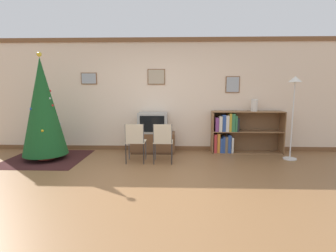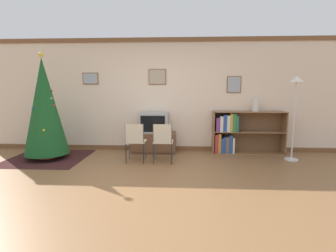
# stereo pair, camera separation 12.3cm
# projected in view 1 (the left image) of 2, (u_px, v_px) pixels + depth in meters

# --- Properties ---
(ground_plane) EXTENTS (24.00, 24.00, 0.00)m
(ground_plane) POSITION_uv_depth(u_px,v_px,m) (147.00, 185.00, 4.15)
(ground_plane) COLOR brown
(wall_back) EXTENTS (8.83, 0.11, 2.70)m
(wall_back) POSITION_uv_depth(u_px,v_px,m) (158.00, 95.00, 6.36)
(wall_back) COLOR beige
(wall_back) RESTS_ON ground_plane
(area_rug) EXTENTS (1.64, 1.60, 0.01)m
(area_rug) POSITION_uv_depth(u_px,v_px,m) (46.00, 159.00, 5.70)
(area_rug) COLOR #381919
(area_rug) RESTS_ON ground_plane
(christmas_tree) EXTENTS (0.93, 0.93, 2.26)m
(christmas_tree) POSITION_uv_depth(u_px,v_px,m) (43.00, 107.00, 5.53)
(christmas_tree) COLOR maroon
(christmas_tree) RESTS_ON area_rug
(tv_console) EXTENTS (1.03, 0.46, 0.48)m
(tv_console) POSITION_uv_depth(u_px,v_px,m) (153.00, 142.00, 6.23)
(tv_console) COLOR #4C311E
(tv_console) RESTS_ON ground_plane
(television) EXTENTS (0.68, 0.45, 0.48)m
(television) POSITION_uv_depth(u_px,v_px,m) (153.00, 123.00, 6.16)
(television) COLOR #9E9E99
(television) RESTS_ON tv_console
(folding_chair_left) EXTENTS (0.40, 0.40, 0.82)m
(folding_chair_left) POSITION_uv_depth(u_px,v_px,m) (135.00, 140.00, 5.32)
(folding_chair_left) COLOR beige
(folding_chair_left) RESTS_ON ground_plane
(folding_chair_right) EXTENTS (0.40, 0.40, 0.82)m
(folding_chair_right) POSITION_uv_depth(u_px,v_px,m) (163.00, 141.00, 5.30)
(folding_chair_right) COLOR beige
(folding_chair_right) RESTS_ON ground_plane
(bookshelf) EXTENTS (1.66, 0.36, 0.99)m
(bookshelf) POSITION_uv_depth(u_px,v_px,m) (234.00, 132.00, 6.19)
(bookshelf) COLOR olive
(bookshelf) RESTS_ON ground_plane
(vase) EXTENTS (0.15, 0.15, 0.28)m
(vase) POSITION_uv_depth(u_px,v_px,m) (254.00, 105.00, 6.10)
(vase) COLOR silver
(vase) RESTS_ON bookshelf
(standing_lamp) EXTENTS (0.28, 0.28, 1.77)m
(standing_lamp) POSITION_uv_depth(u_px,v_px,m) (294.00, 96.00, 5.47)
(standing_lamp) COLOR silver
(standing_lamp) RESTS_ON ground_plane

